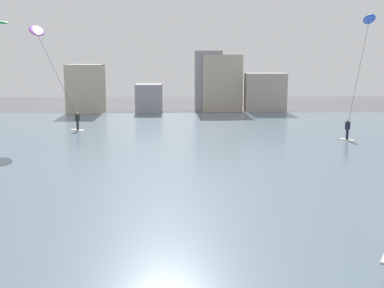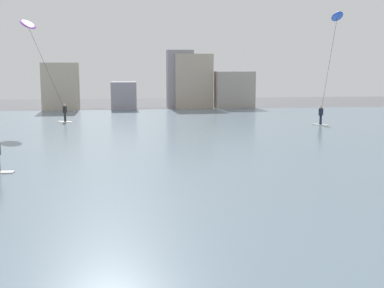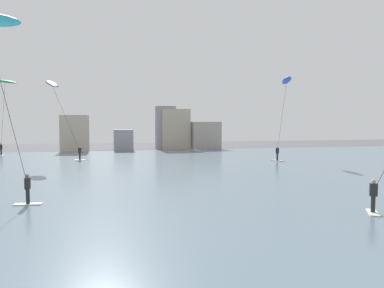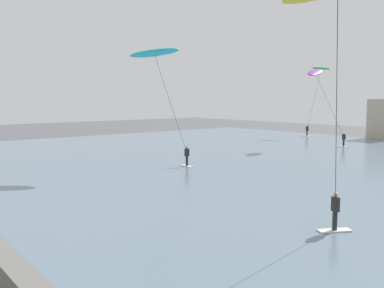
# 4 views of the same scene
# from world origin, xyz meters

# --- Properties ---
(water_bay) EXTENTS (84.00, 52.00, 0.10)m
(water_bay) POSITION_xyz_m (0.00, 31.15, 0.05)
(water_bay) COLOR slate
(water_bay) RESTS_ON ground
(far_shore_buildings) EXTENTS (25.08, 4.62, 7.07)m
(far_shore_buildings) POSITION_xyz_m (-1.51, 59.12, 2.80)
(far_shore_buildings) COLOR #B7A893
(far_shore_buildings) RESTS_ON ground
(kitesurfer_purple) EXTENTS (4.34, 4.88, 9.14)m
(kitesurfer_purple) POSITION_xyz_m (-12.90, 41.99, 8.00)
(kitesurfer_purple) COLOR silver
(kitesurfer_purple) RESTS_ON water_bay
(kitesurfer_blue) EXTENTS (2.85, 3.27, 9.65)m
(kitesurfer_blue) POSITION_xyz_m (12.65, 39.68, 8.16)
(kitesurfer_blue) COLOR silver
(kitesurfer_blue) RESTS_ON water_bay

